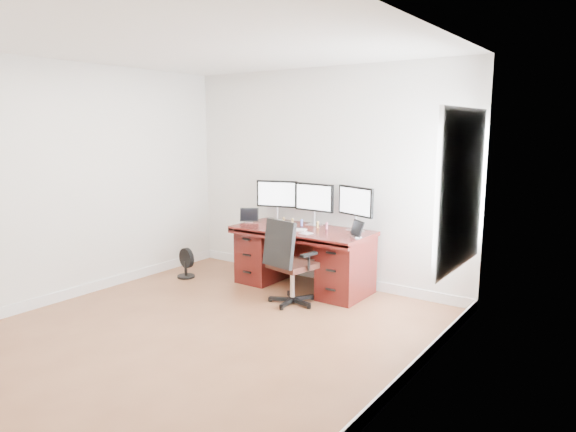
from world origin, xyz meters
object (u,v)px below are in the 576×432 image
Objects in this scene: floor_fan at (186,263)px; keyboard at (294,230)px; desk at (303,256)px; monitor_center at (314,199)px; office_chair at (290,276)px.

floor_fan is 1.34× the size of keyboard.
desk is 5.75× the size of keyboard.
desk is at bearing -88.58° from monitor_center.
office_chair is 3.31× the size of keyboard.
office_chair reaches higher than desk.
keyboard is (1.48, 0.38, 0.57)m from floor_fan.
office_chair reaches higher than floor_fan.
desk is at bearing 62.18° from keyboard.
office_chair reaches higher than keyboard.
monitor_center is 0.52m from keyboard.
keyboard is at bearing 129.49° from office_chair.
floor_fan is (-1.51, -0.54, -0.21)m from desk.
desk is 1.74× the size of office_chair.
keyboard is (-0.24, 0.44, 0.44)m from office_chair.
monitor_center reaches higher than keyboard.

